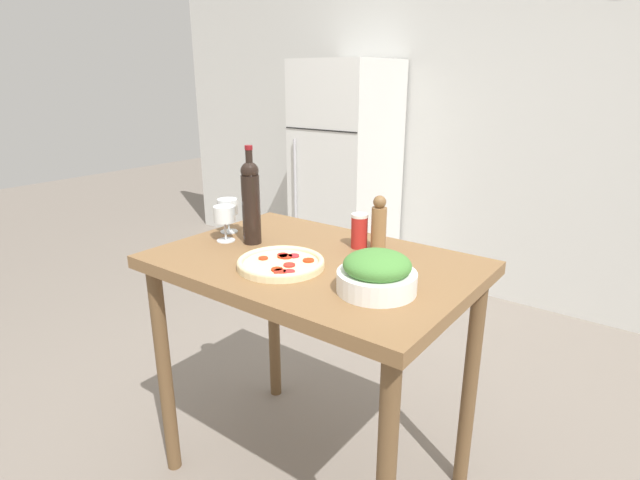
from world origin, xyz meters
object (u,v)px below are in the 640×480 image
object	(u,v)px
wine_glass_near	(224,216)
refrigerator	(346,176)
wine_bottle	(252,200)
pepper_mill	(379,225)
wine_glass_far	(228,208)
salt_canister	(359,231)
salad_bowl	(377,273)
homemade_pizza	(281,263)

from	to	relation	value
wine_glass_near	refrigerator	bearing A→B (deg)	110.30
wine_bottle	pepper_mill	distance (m)	0.49
wine_glass_far	salt_canister	xyz separation A→B (m)	(0.54, 0.16, -0.04)
salad_bowl	pepper_mill	bearing A→B (deg)	119.80
pepper_mill	wine_glass_near	bearing A→B (deg)	-154.91
refrigerator	wine_bottle	xyz separation A→B (m)	(0.80, -1.83, 0.28)
wine_glass_near	salad_bowl	distance (m)	0.73
wine_glass_far	homemade_pizza	distance (m)	0.48
wine_glass_far	wine_glass_near	bearing A→B (deg)	-49.18
wine_glass_far	pepper_mill	distance (m)	0.64
wine_glass_far	homemade_pizza	size ratio (longest dim) A/B	0.47
salt_canister	wine_glass_near	bearing A→B (deg)	-151.95
wine_glass_far	wine_bottle	bearing A→B (deg)	-12.38
wine_bottle	salad_bowl	xyz separation A→B (m)	(0.62, -0.12, -0.11)
refrigerator	homemade_pizza	distance (m)	2.23
wine_glass_near	pepper_mill	distance (m)	0.60
wine_glass_far	pepper_mill	bearing A→B (deg)	14.79
refrigerator	wine_glass_far	size ratio (longest dim) A/B	11.98
wine_bottle	salad_bowl	world-z (taller)	wine_bottle
wine_bottle	homemade_pizza	distance (m)	0.33
refrigerator	pepper_mill	size ratio (longest dim) A/B	7.99
wine_glass_far	pepper_mill	size ratio (longest dim) A/B	0.67
pepper_mill	homemade_pizza	bearing A→B (deg)	-118.04
refrigerator	salad_bowl	distance (m)	2.41
salad_bowl	homemade_pizza	world-z (taller)	salad_bowl
salad_bowl	homemade_pizza	size ratio (longest dim) A/B	0.81
wine_bottle	salt_canister	size ratio (longest dim) A/B	2.86
wine_bottle	homemade_pizza	bearing A→B (deg)	-27.50
wine_glass_near	homemade_pizza	bearing A→B (deg)	-13.22
wine_glass_near	salt_canister	world-z (taller)	wine_glass_near
wine_bottle	salt_canister	distance (m)	0.42
refrigerator	wine_glass_far	distance (m)	1.90
pepper_mill	salt_canister	distance (m)	0.09
wine_glass_near	salad_bowl	world-z (taller)	wine_glass_near
wine_bottle	pepper_mill	bearing A→B (deg)	24.70
wine_glass_near	homemade_pizza	world-z (taller)	wine_glass_near
salt_canister	salad_bowl	bearing A→B (deg)	-50.04
wine_bottle	pepper_mill	world-z (taller)	wine_bottle
pepper_mill	wine_glass_far	bearing A→B (deg)	-165.21
salad_bowl	salt_canister	bearing A→B (deg)	129.96
wine_glass_far	salad_bowl	bearing A→B (deg)	-10.91
salad_bowl	wine_glass_far	bearing A→B (deg)	169.09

